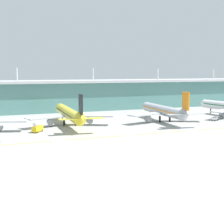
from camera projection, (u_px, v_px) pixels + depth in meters
name	position (u px, v px, depth m)	size (l,w,h in m)	color
ground_plane	(169.00, 133.00, 169.75)	(600.00, 600.00, 0.00)	#9E9E99
terminal_building	(91.00, 95.00, 271.85)	(288.00, 34.00, 31.80)	slate
airliner_near_middle	(69.00, 114.00, 192.31)	(48.59, 68.02, 18.90)	yellow
airliner_far_middle	(164.00, 111.00, 206.41)	(48.59, 60.51, 18.90)	#ADB2BC
taxiway_stripe_west	(18.00, 144.00, 143.32)	(28.00, 0.70, 0.04)	yellow
taxiway_stripe_mid_west	(96.00, 138.00, 156.41)	(28.00, 0.70, 0.04)	yellow
taxiway_stripe_centre	(162.00, 133.00, 169.51)	(28.00, 0.70, 0.04)	yellow
taxiway_stripe_mid_east	(219.00, 128.00, 182.60)	(28.00, 0.70, 0.04)	yellow
fuel_truck	(37.00, 128.00, 170.92)	(6.59, 7.21, 4.95)	gold
baggage_cart	(215.00, 119.00, 210.29)	(3.95, 2.80, 2.48)	silver
safety_cone_left_wingtip	(207.00, 125.00, 193.55)	(0.56, 0.56, 0.70)	orange
safety_cone_nose_front	(173.00, 129.00, 179.66)	(0.56, 0.56, 0.70)	orange
safety_cone_right_wingtip	(198.00, 125.00, 191.21)	(0.56, 0.56, 0.70)	orange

